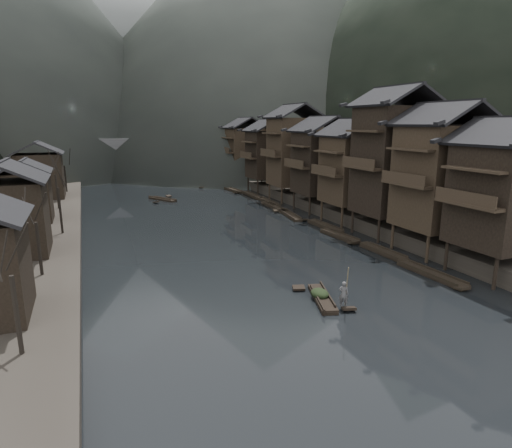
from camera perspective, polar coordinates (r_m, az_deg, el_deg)
water at (r=37.08m, az=1.65°, el=-6.18°), size 300.00×300.00×0.00m
right_bank at (r=87.85m, az=12.37°, el=5.51°), size 40.00×200.00×1.80m
stilt_houses at (r=59.87m, az=9.86°, el=9.81°), size 9.00×67.60×16.49m
left_houses at (r=53.00m, az=-28.77°, el=4.41°), size 8.10×53.20×8.73m
bare_trees at (r=51.81m, az=-25.07°, el=5.03°), size 3.49×59.63×6.98m
moored_sampans at (r=66.45m, az=1.66°, el=2.77°), size 3.34×72.99×0.47m
midriver_boats at (r=79.10m, az=-9.72°, el=4.29°), size 12.57×19.09×0.45m
stone_bridge at (r=105.23m, az=-14.27°, el=8.97°), size 40.00×6.00×9.00m
hills at (r=206.46m, az=-17.88°, el=25.16°), size 320.00×380.00×126.63m
hero_sampan at (r=31.35m, az=8.82°, el=-9.68°), size 2.54×5.43×0.44m
cargo_heap at (r=31.28m, az=8.52°, el=-8.55°), size 1.19×1.56×0.71m
boatman at (r=29.80m, az=11.62°, el=-8.70°), size 0.78×0.75×1.80m
bamboo_pole at (r=28.94m, az=12.23°, el=-3.20°), size 1.23×1.99×4.10m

